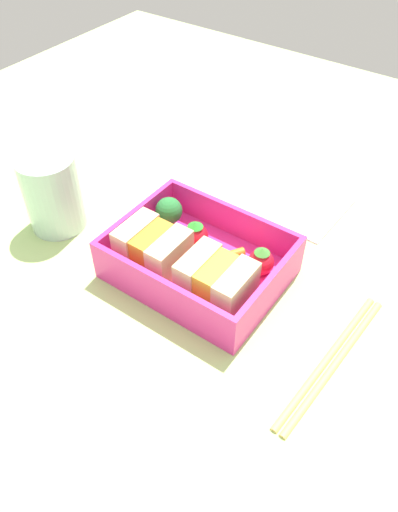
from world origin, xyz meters
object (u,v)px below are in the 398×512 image
sandwich_left (216,282)px  carrot_stick_far_left (227,256)px  strawberry_far_left (261,261)px  drinking_glass (52,193)px  sandwich_center_left (153,249)px  strawberry_left (195,236)px  chopstick_pair (332,360)px  broccoli_floret (169,212)px  folded_napkin (297,203)px

sandwich_left → carrot_stick_far_left: sandwich_left is taller
strawberry_far_left → drinking_glass: 25.52cm
sandwich_center_left → strawberry_left: (-1.89, -5.06, -0.81)cm
chopstick_pair → broccoli_floret: bearing=-12.7°
broccoli_floret → chopstick_pair: (-23.34, 5.27, -3.34)cm
strawberry_left → broccoli_floret: size_ratio=0.84×
strawberry_far_left → drinking_glass: drinking_glass is taller
sandwich_left → sandwich_center_left: 8.09cm
strawberry_left → drinking_glass: drinking_glass is taller
sandwich_left → chopstick_pair: bearing=-177.4°
carrot_stick_far_left → sandwich_center_left: bearing=41.5°
sandwich_center_left → chopstick_pair: bearing=-178.4°
strawberry_far_left → carrot_stick_far_left: size_ratio=0.83×
broccoli_floret → chopstick_pair: broccoli_floret is taller
folded_napkin → carrot_stick_far_left: bearing=85.1°
drinking_glass → sandwich_left: bearing=-179.3°
strawberry_left → sandwich_left: bearing=140.7°
sandwich_left → sandwich_center_left: size_ratio=1.00×
strawberry_far_left → folded_napkin: (2.67, -14.08, -2.53)cm
drinking_glass → broccoli_floret: bearing=-153.6°
carrot_stick_far_left → broccoli_floret: 8.64cm
carrot_stick_far_left → strawberry_left: size_ratio=1.17×
sandwich_left → folded_napkin: 20.23cm
broccoli_floret → strawberry_far_left: bearing=179.9°
sandwich_center_left → carrot_stick_far_left: 8.20cm
sandwich_center_left → chopstick_pair: sandwich_center_left is taller
sandwich_left → carrot_stick_far_left: bearing=-68.2°
sandwich_center_left → broccoli_floret: bearing=-67.6°
sandwich_left → chopstick_pair: sandwich_left is taller
sandwich_center_left → drinking_glass: bearing=1.1°
strawberry_far_left → folded_napkin: bearing=-79.3°
broccoli_floret → sandwich_center_left: bearing=112.4°
broccoli_floret → folded_napkin: 17.41cm
carrot_stick_far_left → strawberry_left: 4.23cm
strawberry_left → strawberry_far_left: bearing=-174.4°
sandwich_center_left → sandwich_left: bearing=180.0°
carrot_stick_far_left → broccoli_floret: bearing=-3.9°
strawberry_left → broccoli_floret: (4.31, -0.80, 0.90)cm
strawberry_far_left → sandwich_center_left: bearing=30.6°
strawberry_far_left → strawberry_left: strawberry_left is taller
chopstick_pair → strawberry_far_left: bearing=-25.5°
folded_napkin → broccoli_floret: bearing=55.5°
broccoli_floret → drinking_glass: 13.85cm
sandwich_center_left → strawberry_far_left: (-9.90, -5.84, -0.88)cm
strawberry_far_left → drinking_glass: bearing=13.9°
strawberry_left → chopstick_pair: strawberry_left is taller
sandwich_left → drinking_glass: drinking_glass is taller
strawberry_far_left → strawberry_left: bearing=5.6°
chopstick_pair → drinking_glass: (35.71, 0.87, 4.35)cm
broccoli_floret → chopstick_pair: size_ratio=0.22×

